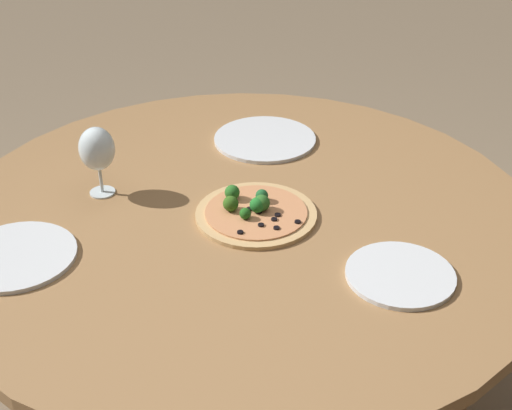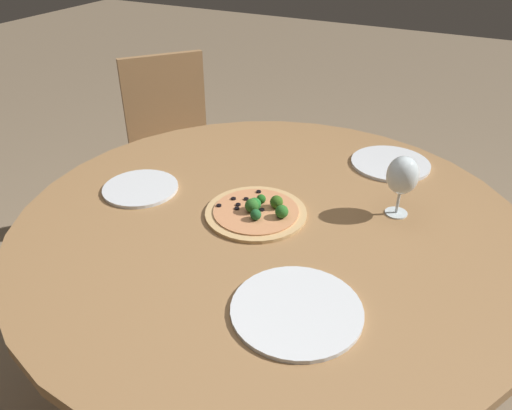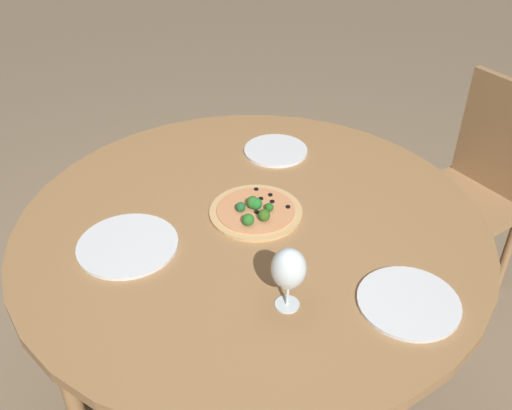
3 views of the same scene
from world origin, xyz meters
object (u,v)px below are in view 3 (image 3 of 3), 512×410
Objects in this scene: chair at (473,186)px; plate_far at (276,150)px; pizza at (256,211)px; wine_glass at (289,269)px; plate_side at (409,302)px; plate_near at (128,245)px.

plate_far is (0.72, 0.41, 0.28)m from chair.
wine_glass is at bearing 118.00° from pizza.
pizza is 0.39m from wine_glass.
pizza is at bearing -28.13° from plate_side.
chair is 1.29m from wine_glass.
pizza reaches higher than plate_near.
plate_near is at bearing -93.86° from chair.
chair reaches higher than plate_near.
chair is 1.09m from plate_side.
wine_glass is at bearing 169.01° from plate_near.
plate_near is 1.26× the size of plate_far.
wine_glass is at bearing -74.57° from chair.
chair is at bearing -102.35° from plate_side.
plate_far is 0.79m from plate_side.
pizza reaches higher than plate_far.
plate_near is at bearing 67.06° from plate_far.
plate_far is (0.04, -0.37, -0.01)m from pizza.
plate_near is (0.98, 1.03, 0.28)m from chair.
chair is 3.62× the size of plate_side.
wine_glass is 0.50m from plate_near.
chair is 5.29× the size of wine_glass.
plate_side is at bearing 128.96° from plate_far.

